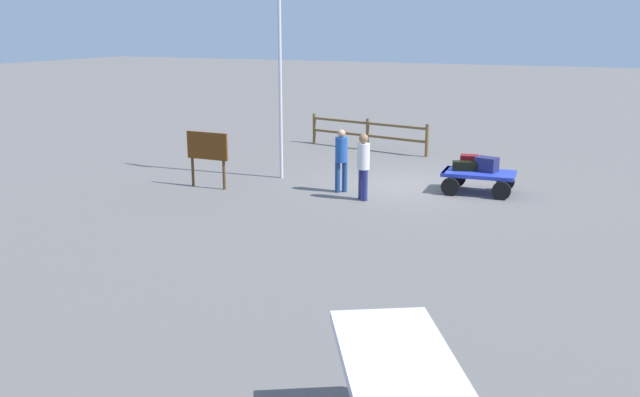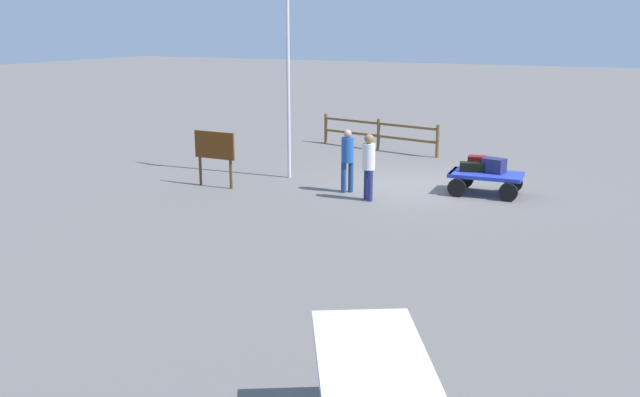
{
  "view_description": "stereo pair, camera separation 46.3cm",
  "coord_description": "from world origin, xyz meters",
  "px_view_note": "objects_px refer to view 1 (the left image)",
  "views": [
    {
      "loc": [
        -5.37,
        18.06,
        4.39
      ],
      "look_at": [
        -0.01,
        6.0,
        1.01
      ],
      "focal_mm": 38.31,
      "sensor_mm": 36.0,
      "label": 1
    },
    {
      "loc": [
        -5.79,
        17.86,
        4.39
      ],
      "look_at": [
        -0.01,
        6.0,
        1.01
      ],
      "focal_mm": 38.31,
      "sensor_mm": 36.0,
      "label": 2
    }
  ],
  "objects_px": {
    "suitcase_tan": "(465,166)",
    "suitcase_dark": "(469,161)",
    "signboard": "(207,150)",
    "luggage_cart": "(478,177)",
    "worker_trailing": "(341,156)",
    "flagpole": "(277,60)",
    "suitcase_olive": "(487,164)",
    "worker_lead": "(363,162)"
  },
  "relations": [
    {
      "from": "suitcase_tan",
      "to": "suitcase_dark",
      "type": "bearing_deg",
      "value": -96.6
    },
    {
      "from": "suitcase_tan",
      "to": "signboard",
      "type": "xyz_separation_m",
      "value": [
        6.54,
        2.44,
        0.35
      ]
    },
    {
      "from": "luggage_cart",
      "to": "signboard",
      "type": "bearing_deg",
      "value": 19.2
    },
    {
      "from": "suitcase_tan",
      "to": "worker_trailing",
      "type": "distance_m",
      "value": 3.33
    },
    {
      "from": "flagpole",
      "to": "suitcase_dark",
      "type": "bearing_deg",
      "value": -170.64
    },
    {
      "from": "suitcase_olive",
      "to": "worker_lead",
      "type": "xyz_separation_m",
      "value": [
        2.73,
        2.09,
        0.22
      ]
    },
    {
      "from": "luggage_cart",
      "to": "suitcase_olive",
      "type": "xyz_separation_m",
      "value": [
        -0.18,
        -0.14,
        0.34
      ]
    },
    {
      "from": "suitcase_dark",
      "to": "signboard",
      "type": "bearing_deg",
      "value": 23.15
    },
    {
      "from": "worker_lead",
      "to": "worker_trailing",
      "type": "distance_m",
      "value": 1.0
    },
    {
      "from": "worker_lead",
      "to": "flagpole",
      "type": "distance_m",
      "value": 4.25
    },
    {
      "from": "luggage_cart",
      "to": "flagpole",
      "type": "bearing_deg",
      "value": 4.82
    },
    {
      "from": "suitcase_dark",
      "to": "worker_lead",
      "type": "xyz_separation_m",
      "value": [
        2.21,
        2.36,
        0.24
      ]
    },
    {
      "from": "worker_lead",
      "to": "flagpole",
      "type": "xyz_separation_m",
      "value": [
        3.18,
        -1.47,
        2.41
      ]
    },
    {
      "from": "suitcase_tan",
      "to": "worker_lead",
      "type": "relative_size",
      "value": 0.4
    },
    {
      "from": "luggage_cart",
      "to": "worker_lead",
      "type": "height_order",
      "value": "worker_lead"
    },
    {
      "from": "flagpole",
      "to": "luggage_cart",
      "type": "bearing_deg",
      "value": -175.18
    },
    {
      "from": "luggage_cart",
      "to": "suitcase_tan",
      "type": "distance_m",
      "value": 0.46
    },
    {
      "from": "flagpole",
      "to": "suitcase_olive",
      "type": "bearing_deg",
      "value": -174.03
    },
    {
      "from": "luggage_cart",
      "to": "suitcase_tan",
      "type": "bearing_deg",
      "value": -4.06
    },
    {
      "from": "suitcase_tan",
      "to": "worker_lead",
      "type": "bearing_deg",
      "value": 42.44
    },
    {
      "from": "suitcase_tan",
      "to": "flagpole",
      "type": "distance_m",
      "value": 6.01
    },
    {
      "from": "worker_lead",
      "to": "suitcase_dark",
      "type": "bearing_deg",
      "value": -133.12
    },
    {
      "from": "suitcase_olive",
      "to": "worker_trailing",
      "type": "relative_size",
      "value": 0.37
    },
    {
      "from": "flagpole",
      "to": "signboard",
      "type": "relative_size",
      "value": 3.82
    },
    {
      "from": "luggage_cart",
      "to": "suitcase_olive",
      "type": "distance_m",
      "value": 0.41
    },
    {
      "from": "suitcase_olive",
      "to": "signboard",
      "type": "distance_m",
      "value": 7.55
    },
    {
      "from": "worker_trailing",
      "to": "flagpole",
      "type": "relative_size",
      "value": 0.29
    },
    {
      "from": "luggage_cart",
      "to": "worker_trailing",
      "type": "xyz_separation_m",
      "value": [
        3.37,
        1.4,
        0.54
      ]
    },
    {
      "from": "flagpole",
      "to": "worker_lead",
      "type": "bearing_deg",
      "value": 155.2
    },
    {
      "from": "suitcase_olive",
      "to": "flagpole",
      "type": "height_order",
      "value": "flagpole"
    },
    {
      "from": "flagpole",
      "to": "worker_trailing",
      "type": "bearing_deg",
      "value": 158.72
    },
    {
      "from": "suitcase_olive",
      "to": "worker_trailing",
      "type": "distance_m",
      "value": 3.88
    },
    {
      "from": "suitcase_tan",
      "to": "worker_trailing",
      "type": "bearing_deg",
      "value": 25.43
    },
    {
      "from": "worker_trailing",
      "to": "luggage_cart",
      "type": "bearing_deg",
      "value": -157.49
    },
    {
      "from": "worker_trailing",
      "to": "flagpole",
      "type": "xyz_separation_m",
      "value": [
        2.35,
        -0.92,
        2.43
      ]
    },
    {
      "from": "suitcase_olive",
      "to": "signboard",
      "type": "bearing_deg",
      "value": 19.71
    },
    {
      "from": "flagpole",
      "to": "signboard",
      "type": "height_order",
      "value": "flagpole"
    },
    {
      "from": "worker_lead",
      "to": "luggage_cart",
      "type": "bearing_deg",
      "value": -142.47
    },
    {
      "from": "suitcase_tan",
      "to": "flagpole",
      "type": "relative_size",
      "value": 0.12
    },
    {
      "from": "suitcase_dark",
      "to": "suitcase_tan",
      "type": "distance_m",
      "value": 0.39
    },
    {
      "from": "suitcase_dark",
      "to": "worker_trailing",
      "type": "height_order",
      "value": "worker_trailing"
    },
    {
      "from": "suitcase_tan",
      "to": "signboard",
      "type": "height_order",
      "value": "signboard"
    }
  ]
}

